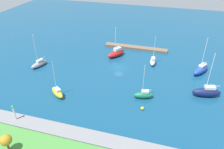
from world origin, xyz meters
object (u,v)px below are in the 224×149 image
object	(u,v)px
sailboat_green_east_end	(143,95)
sailboat_red_outer_mooring	(116,53)
sailboat_navy_center_basin	(207,92)
sailboat_gray_near_pier	(39,64)
mooring_buoy_yellow	(142,108)
park_tree_center	(6,140)
pier_dock	(136,48)
sailboat_yellow_west_end	(57,92)
harbor_beacon	(14,112)
sailboat_blue_mid_basin	(201,69)
sailboat_white_off_beacon	(153,61)

from	to	relation	value
sailboat_green_east_end	sailboat_red_outer_mooring	bearing A→B (deg)	-73.77
sailboat_navy_center_basin	sailboat_gray_near_pier	bearing A→B (deg)	-15.08
mooring_buoy_yellow	park_tree_center	bearing A→B (deg)	42.05
sailboat_navy_center_basin	sailboat_red_outer_mooring	world-z (taller)	sailboat_navy_center_basin
park_tree_center	sailboat_gray_near_pier	world-z (taller)	sailboat_gray_near_pier
pier_dock	sailboat_red_outer_mooring	bearing A→B (deg)	57.33
sailboat_yellow_west_end	sailboat_navy_center_basin	distance (m)	37.98
park_tree_center	sailboat_navy_center_basin	bearing A→B (deg)	-141.08
mooring_buoy_yellow	sailboat_green_east_end	bearing A→B (deg)	-83.43
harbor_beacon	sailboat_red_outer_mooring	world-z (taller)	sailboat_red_outer_mooring
pier_dock	sailboat_navy_center_basin	distance (m)	32.95
sailboat_blue_mid_basin	sailboat_white_off_beacon	size ratio (longest dim) A/B	1.21
sailboat_red_outer_mooring	mooring_buoy_yellow	bearing A→B (deg)	60.83
harbor_beacon	sailboat_white_off_beacon	bearing A→B (deg)	-125.01
park_tree_center	sailboat_gray_near_pier	xyz separation A→B (m)	(13.37, -31.04, -2.58)
sailboat_yellow_west_end	sailboat_gray_near_pier	size ratio (longest dim) A/B	0.91
harbor_beacon	sailboat_green_east_end	size ratio (longest dim) A/B	0.39
sailboat_red_outer_mooring	mooring_buoy_yellow	world-z (taller)	sailboat_red_outer_mooring
pier_dock	sailboat_yellow_west_end	xyz separation A→B (m)	(13.60, 34.33, 0.71)
park_tree_center	sailboat_gray_near_pier	bearing A→B (deg)	-66.69
sailboat_yellow_west_end	park_tree_center	bearing A→B (deg)	126.14
harbor_beacon	park_tree_center	world-z (taller)	harbor_beacon
sailboat_blue_mid_basin	sailboat_yellow_west_end	distance (m)	42.21
sailboat_gray_near_pier	sailboat_red_outer_mooring	distance (m)	25.54
sailboat_navy_center_basin	mooring_buoy_yellow	bearing A→B (deg)	20.79
park_tree_center	sailboat_blue_mid_basin	distance (m)	54.39
sailboat_blue_mid_basin	sailboat_gray_near_pier	distance (m)	49.89
pier_dock	sailboat_blue_mid_basin	xyz separation A→B (m)	(-22.11, 11.81, 0.80)
sailboat_green_east_end	sailboat_blue_mid_basin	bearing A→B (deg)	-145.59
pier_dock	sailboat_navy_center_basin	xyz separation A→B (m)	(-22.87, 23.71, 0.91)
sailboat_navy_center_basin	sailboat_yellow_west_end	bearing A→B (deg)	3.21
park_tree_center	harbor_beacon	bearing A→B (deg)	-61.10
pier_dock	sailboat_white_off_beacon	distance (m)	12.55
pier_dock	sailboat_blue_mid_basin	distance (m)	25.08
harbor_beacon	sailboat_yellow_west_end	xyz separation A→B (m)	(-3.81, -11.32, -2.10)
mooring_buoy_yellow	sailboat_yellow_west_end	bearing A→B (deg)	2.00
sailboat_blue_mid_basin	sailboat_gray_near_pier	xyz separation A→B (m)	(48.85, 10.13, -0.25)
sailboat_blue_mid_basin	sailboat_navy_center_basin	xyz separation A→B (m)	(-0.76, 11.90, 0.10)
sailboat_green_east_end	sailboat_red_outer_mooring	xyz separation A→B (m)	(12.85, -20.83, 0.29)
harbor_beacon	sailboat_navy_center_basin	bearing A→B (deg)	-151.42
harbor_beacon	sailboat_red_outer_mooring	size ratio (longest dim) A/B	0.35
sailboat_navy_center_basin	sailboat_white_off_beacon	world-z (taller)	sailboat_navy_center_basin
park_tree_center	sailboat_blue_mid_basin	world-z (taller)	sailboat_blue_mid_basin
park_tree_center	sailboat_green_east_end	size ratio (longest dim) A/B	0.40
sailboat_green_east_end	sailboat_gray_near_pier	xyz separation A→B (m)	(34.36, -7.05, -0.00)
sailboat_yellow_west_end	sailboat_red_outer_mooring	bearing A→B (deg)	-72.30
pier_dock	park_tree_center	distance (m)	54.72
sailboat_red_outer_mooring	sailboat_white_off_beacon	bearing A→B (deg)	114.91
sailboat_blue_mid_basin	sailboat_red_outer_mooring	xyz separation A→B (m)	(27.34, -3.65, 0.04)
sailboat_navy_center_basin	mooring_buoy_yellow	distance (m)	17.74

